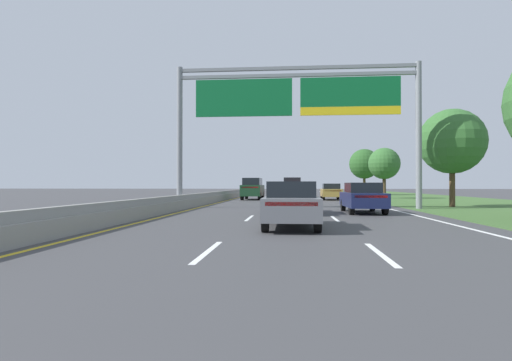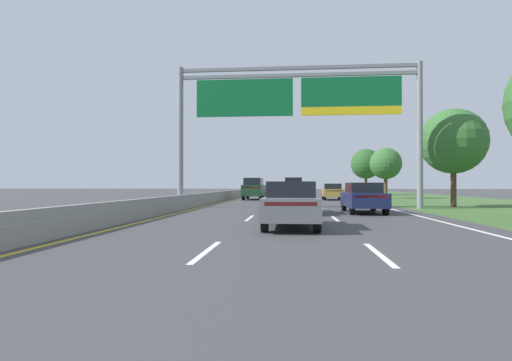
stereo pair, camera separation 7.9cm
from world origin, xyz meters
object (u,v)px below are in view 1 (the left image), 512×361
roadside_tree_far (384,164)px  car_darkgreen_left_lane_suv (253,188)px  roadside_tree_distant (364,164)px  car_navy_right_lane_sedan (363,197)px  car_gold_right_lane_sedan (331,191)px  pickup_truck_red (292,188)px  car_grey_centre_lane_sedan (291,204)px  car_black_centre_lane_sedan (294,197)px  roadside_tree_mid (452,142)px  overhead_sign_gantry (296,105)px

roadside_tree_far → car_darkgreen_left_lane_suv: bearing=-161.9°
car_darkgreen_left_lane_suv → roadside_tree_distant: 23.95m
car_navy_right_lane_sedan → roadside_tree_far: size_ratio=0.82×
car_gold_right_lane_sedan → car_darkgreen_left_lane_suv: bearing=91.9°
car_navy_right_lane_sedan → car_gold_right_lane_sedan: 18.30m
pickup_truck_red → car_grey_centre_lane_sedan: size_ratio=1.23×
car_black_centre_lane_sedan → roadside_tree_distant: bearing=-14.6°
roadside_tree_mid → pickup_truck_red: bearing=126.5°
car_darkgreen_left_lane_suv → car_black_centre_lane_sedan: car_darkgreen_left_lane_suv is taller
car_gold_right_lane_sedan → roadside_tree_distant: roadside_tree_distant is taller
car_darkgreen_left_lane_suv → car_gold_right_lane_sedan: 7.60m
car_darkgreen_left_lane_suv → roadside_tree_far: 14.54m
roadside_tree_far → car_navy_right_lane_sedan: bearing=-105.2°
overhead_sign_gantry → roadside_tree_far: (9.54, 19.08, -2.70)m
car_navy_right_lane_sedan → roadside_tree_distant: (6.64, 37.27, 3.58)m
car_gold_right_lane_sedan → roadside_tree_distant: bearing=-17.9°
overhead_sign_gantry → car_gold_right_lane_sedan: bearing=76.5°
car_gold_right_lane_sedan → roadside_tree_far: bearing=-53.1°
pickup_truck_red → car_grey_centre_lane_sedan: 27.81m
car_darkgreen_left_lane_suv → roadside_tree_far: bearing=-70.5°
car_gold_right_lane_sedan → car_black_centre_lane_sedan: (-3.71, -18.98, 0.00)m
pickup_truck_red → car_grey_centre_lane_sedan: (-0.14, -27.81, -0.26)m
roadside_tree_mid → roadside_tree_distant: (-0.18, 31.17, 0.10)m
overhead_sign_gantry → car_gold_right_lane_sedan: size_ratio=3.40×
car_black_centre_lane_sedan → car_grey_centre_lane_sedan: bearing=179.2°
car_grey_centre_lane_sedan → roadside_tree_far: size_ratio=0.82×
pickup_truck_red → car_gold_right_lane_sedan: pickup_truck_red is taller
overhead_sign_gantry → roadside_tree_far: size_ratio=2.80×
car_black_centre_lane_sedan → car_darkgreen_left_lane_suv: bearing=12.1°
car_navy_right_lane_sedan → roadside_tree_far: (6.14, 22.64, 2.87)m
overhead_sign_gantry → car_navy_right_lane_sedan: 7.43m
overhead_sign_gantry → car_darkgreen_left_lane_suv: (-4.06, 14.63, -5.29)m
roadside_tree_distant → car_black_centre_lane_sedan: bearing=-105.1°
car_grey_centre_lane_sedan → roadside_tree_far: roadside_tree_far is taller
overhead_sign_gantry → pickup_truck_red: 17.44m
overhead_sign_gantry → car_navy_right_lane_sedan: size_ratio=3.41×
roadside_tree_mid → car_black_centre_lane_sedan: bearing=-146.9°
car_darkgreen_left_lane_suv → roadside_tree_far: size_ratio=0.88×
car_navy_right_lane_sedan → roadside_tree_far: roadside_tree_far is taller
car_darkgreen_left_lane_suv → car_black_centre_lane_sedan: size_ratio=1.07×
car_black_centre_lane_sedan → roadside_tree_distant: (10.21, 37.95, 3.58)m
car_navy_right_lane_sedan → car_black_centre_lane_sedan: size_ratio=1.00×
overhead_sign_gantry → roadside_tree_mid: overhead_sign_gantry is taller
car_darkgreen_left_lane_suv → roadside_tree_mid: roadside_tree_mid is taller
car_darkgreen_left_lane_suv → roadside_tree_mid: 18.97m
car_darkgreen_left_lane_suv → pickup_truck_red: bearing=-61.6°
pickup_truck_red → roadside_tree_far: (9.73, 2.47, 2.61)m
car_navy_right_lane_sedan → roadside_tree_mid: (6.82, 6.10, 3.48)m
roadside_tree_mid → car_grey_centre_lane_sedan: bearing=-127.5°
overhead_sign_gantry → roadside_tree_distant: overhead_sign_gantry is taller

